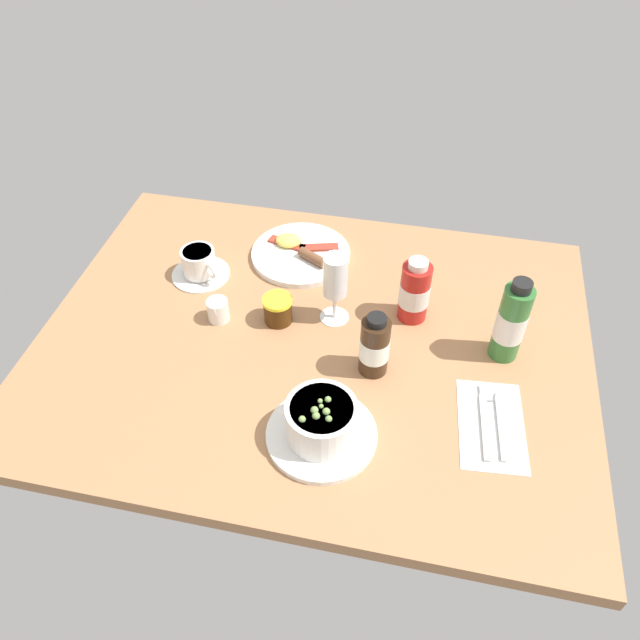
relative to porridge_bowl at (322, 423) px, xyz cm
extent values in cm
cube|color=#A8754C|center=(-6.49, 23.24, -5.52)|extent=(110.00, 84.00, 3.00)
cylinder|color=white|center=(0.00, 0.01, -3.42)|extent=(19.46, 19.46, 1.20)
cylinder|color=white|center=(0.00, 0.01, 0.76)|extent=(12.46, 12.46, 7.16)
cylinder|color=beige|center=(0.00, 0.01, 3.54)|extent=(10.71, 10.71, 1.60)
sphere|color=#7B9F56|center=(-2.59, -3.05, 4.44)|extent=(1.20, 1.20, 1.20)
sphere|color=#7B9F56|center=(-0.11, 0.18, 4.44)|extent=(0.81, 0.81, 0.81)
sphere|color=#7B9F56|center=(-0.52, -1.95, 4.44)|extent=(1.32, 1.32, 1.32)
sphere|color=#7B9F56|center=(-1.01, -0.85, 4.44)|extent=(1.32, 1.32, 1.32)
sphere|color=#7B9F56|center=(0.72, 1.79, 4.44)|extent=(1.12, 1.12, 1.12)
sphere|color=#7B9F56|center=(-0.50, 1.20, 4.44)|extent=(0.87, 0.87, 0.87)
sphere|color=#7B9F56|center=(0.94, -0.73, 4.44)|extent=(1.30, 1.30, 1.30)
sphere|color=#7B9F56|center=(1.62, -2.09, 4.44)|extent=(1.15, 1.15, 1.15)
cube|color=white|center=(29.02, 8.61, -3.87)|extent=(13.25, 20.57, 0.30)
cube|color=silver|center=(27.82, 7.61, -3.47)|extent=(2.44, 14.05, 0.50)
cube|color=silver|center=(27.82, 15.41, -3.47)|extent=(2.51, 3.78, 0.40)
cube|color=silver|center=(30.62, 7.61, -3.47)|extent=(2.15, 13.04, 0.50)
ellipsoid|color=silver|center=(30.62, 14.61, -3.42)|extent=(2.40, 4.00, 0.60)
cylinder|color=white|center=(-35.31, 36.99, -3.57)|extent=(12.91, 12.91, 0.90)
cylinder|color=white|center=(-35.31, 36.99, -0.18)|extent=(7.43, 7.43, 5.87)
cylinder|color=#38250F|center=(-35.31, 36.99, 2.25)|extent=(6.32, 6.32, 1.00)
torus|color=white|center=(-31.53, 34.17, 0.11)|extent=(3.36, 2.79, 3.60)
cylinder|color=white|center=(-26.83, 24.46, -1.57)|extent=(4.44, 4.44, 4.90)
cone|color=white|center=(-26.72, 22.47, 0.29)|extent=(1.67, 2.25, 2.29)
cylinder|color=white|center=(-3.48, 29.84, -3.82)|extent=(6.06, 6.06, 0.40)
cylinder|color=white|center=(-3.48, 29.84, -0.41)|extent=(0.80, 0.80, 6.42)
cylinder|color=white|center=(-3.48, 29.84, 7.34)|extent=(4.90, 4.90, 9.09)
cylinder|color=white|center=(-3.48, 29.84, 5.98)|extent=(4.02, 4.02, 5.45)
cylinder|color=#42250A|center=(-14.68, 26.65, -1.47)|extent=(5.86, 5.86, 5.10)
cylinder|color=yellow|center=(-14.68, 26.65, 1.48)|extent=(6.15, 6.15, 0.80)
cylinder|color=#337233|center=(30.80, 26.69, 4.30)|extent=(5.64, 5.64, 16.64)
cylinder|color=white|center=(30.80, 26.69, 3.97)|extent=(5.75, 5.75, 6.32)
cylinder|color=black|center=(30.80, 26.69, 13.59)|extent=(3.66, 3.66, 1.95)
cylinder|color=#B21E19|center=(12.17, 33.62, 2.52)|extent=(6.10, 6.10, 13.07)
cylinder|color=silver|center=(12.17, 33.62, 2.25)|extent=(6.22, 6.22, 4.97)
cylinder|color=silver|center=(12.17, 33.62, 9.82)|extent=(3.96, 3.96, 1.54)
cylinder|color=#382314|center=(6.42, 17.43, 2.15)|extent=(5.53, 5.53, 12.34)
cylinder|color=white|center=(6.42, 17.43, 1.90)|extent=(5.64, 5.64, 4.69)
cylinder|color=black|center=(6.42, 17.43, 9.07)|extent=(3.59, 3.59, 1.50)
cylinder|color=white|center=(-14.88, 47.92, -3.32)|extent=(22.75, 22.75, 1.40)
cube|color=#A93828|center=(-18.62, 49.93, -2.32)|extent=(9.31, 4.61, 0.60)
cube|color=#9E3828|center=(-11.03, 49.95, -2.32)|extent=(9.31, 4.69, 0.60)
cylinder|color=brown|center=(-11.46, 45.08, -1.42)|extent=(7.20, 5.27, 2.20)
ellipsoid|color=#F2D859|center=(-18.29, 50.20, -1.62)|extent=(6.00, 4.80, 2.40)
camera|label=1|loc=(12.78, -62.02, 87.42)|focal=35.15mm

